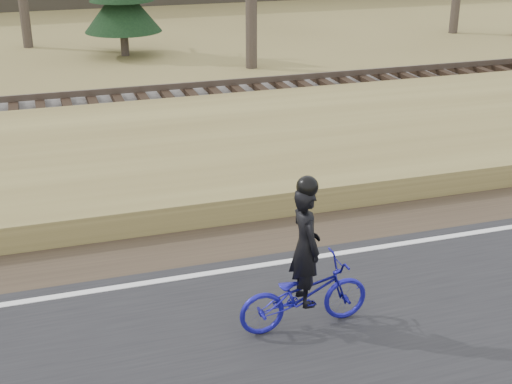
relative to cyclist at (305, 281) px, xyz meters
name	(u,v)px	position (x,y,z in m)	size (l,w,h in m)	color
embankment	(427,140)	(5.04, 5.64, -0.47)	(120.00, 5.00, 0.44)	#95894C
ballast	(352,96)	(5.04, 9.44, -0.46)	(120.00, 3.00, 0.45)	slate
railroad	(353,85)	(5.04, 9.44, -0.16)	(120.00, 2.40, 0.29)	black
cyclist	(305,281)	(0.00, 0.00, 0.00)	(1.69, 0.62, 2.00)	#17148D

